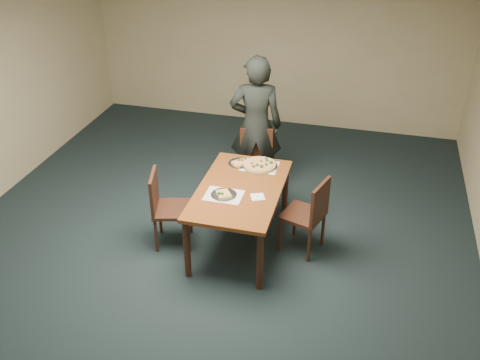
% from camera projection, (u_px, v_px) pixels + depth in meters
% --- Properties ---
extents(ground, '(8.00, 8.00, 0.00)m').
position_uv_depth(ground, '(199.00, 265.00, 5.87)').
color(ground, black).
rests_on(ground, ground).
extents(room_shell, '(8.00, 8.00, 8.00)m').
position_uv_depth(room_shell, '(192.00, 120.00, 4.99)').
color(room_shell, tan).
rests_on(room_shell, ground).
extents(dining_table, '(0.90, 1.50, 0.75)m').
position_uv_depth(dining_table, '(240.00, 195.00, 5.89)').
color(dining_table, '#5C2E12').
rests_on(dining_table, ground).
extents(chair_far, '(0.49, 0.49, 0.91)m').
position_uv_depth(chair_far, '(256.00, 160.00, 6.88)').
color(chair_far, black).
rests_on(chair_far, ground).
extents(chair_left, '(0.51, 0.51, 0.91)m').
position_uv_depth(chair_left, '(165.00, 205.00, 5.98)').
color(chair_left, black).
rests_on(chair_left, ground).
extents(chair_right, '(0.53, 0.53, 0.91)m').
position_uv_depth(chair_right, '(310.00, 212.00, 5.85)').
color(chair_right, black).
rests_on(chair_right, ground).
extents(diner, '(0.75, 0.57, 1.85)m').
position_uv_depth(diner, '(256.00, 126.00, 6.82)').
color(diner, black).
rests_on(diner, ground).
extents(placemat_main, '(0.42, 0.32, 0.00)m').
position_uv_depth(placemat_main, '(260.00, 166.00, 6.26)').
color(placemat_main, white).
rests_on(placemat_main, dining_table).
extents(placemat_near, '(0.40, 0.30, 0.00)m').
position_uv_depth(placemat_near, '(224.00, 195.00, 5.71)').
color(placemat_near, white).
rests_on(placemat_near, dining_table).
extents(pizza_pan, '(0.42, 0.42, 0.08)m').
position_uv_depth(pizza_pan, '(260.00, 165.00, 6.25)').
color(pizza_pan, silver).
rests_on(pizza_pan, dining_table).
extents(slice_plate_near, '(0.28, 0.28, 0.06)m').
position_uv_depth(slice_plate_near, '(224.00, 194.00, 5.70)').
color(slice_plate_near, silver).
rests_on(slice_plate_near, dining_table).
extents(slice_plate_far, '(0.28, 0.28, 0.06)m').
position_uv_depth(slice_plate_far, '(240.00, 163.00, 6.31)').
color(slice_plate_far, silver).
rests_on(slice_plate_far, dining_table).
extents(napkin, '(0.18, 0.18, 0.01)m').
position_uv_depth(napkin, '(258.00, 197.00, 5.67)').
color(napkin, white).
rests_on(napkin, dining_table).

